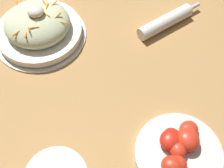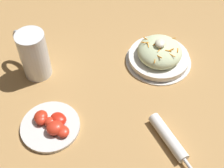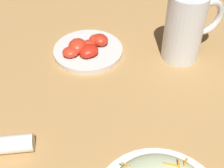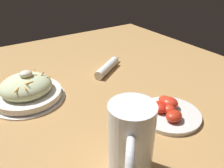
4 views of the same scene
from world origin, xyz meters
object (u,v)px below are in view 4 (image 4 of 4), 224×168
object	(u,v)px
beer_mug	(130,145)
tomato_plate	(169,111)
napkin_roll	(107,68)
salad_plate	(27,90)

from	to	relation	value
beer_mug	tomato_plate	bearing A→B (deg)	-155.66
napkin_roll	beer_mug	bearing A→B (deg)	62.79
salad_plate	beer_mug	distance (m)	0.42
napkin_roll	tomato_plate	xyz separation A→B (m)	(0.01, 0.34, -0.00)
salad_plate	tomato_plate	xyz separation A→B (m)	(-0.31, 0.31, -0.02)
salad_plate	beer_mug	size ratio (longest dim) A/B	1.37
beer_mug	napkin_roll	xyz separation A→B (m)	(-0.22, -0.44, -0.06)
salad_plate	napkin_roll	xyz separation A→B (m)	(-0.32, -0.03, -0.02)
salad_plate	beer_mug	bearing A→B (deg)	102.75
beer_mug	napkin_roll	world-z (taller)	beer_mug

